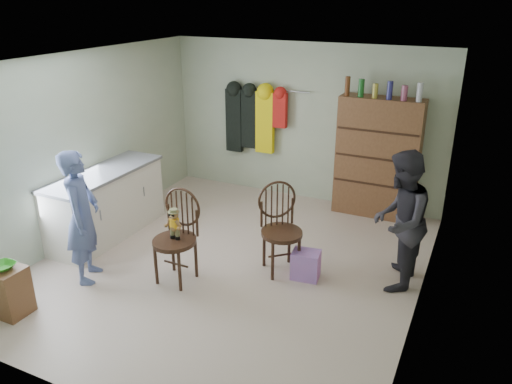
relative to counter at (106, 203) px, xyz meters
The scene contains 13 objects.
ground_plane 2.01m from the counter, ahead, with size 5.00×5.00×0.00m, color beige.
room_walls 2.30m from the counter, 15.25° to the left, with size 5.00×5.00×5.00m.
counter is the anchor object (origin of this frame).
stool 1.95m from the counter, 80.62° to the right, with size 0.38×0.32×0.54m, color brown.
bowl 1.94m from the counter, 80.62° to the right, with size 0.24×0.24×0.06m, color green.
plastic_tub 1.93m from the counter, 82.03° to the right, with size 0.38×0.36×0.36m, color white.
chair_front 1.65m from the counter, 19.68° to the right, with size 0.50×0.50×1.12m.
chair_far 2.54m from the counter, ahead, with size 0.70×0.70×1.11m.
striped_bag 2.92m from the counter, ahead, with size 0.33×0.25×0.34m, color #E572CC.
person_left 1.19m from the counter, 60.72° to the right, with size 0.58×0.38×1.59m, color #505E92.
person_right 3.91m from the counter, ahead, with size 0.79×0.62×1.63m, color #2D2B33.
dresser 3.96m from the counter, 35.69° to the left, with size 1.20×0.39×2.08m.
coat_rack 2.74m from the counter, 64.76° to the left, with size 1.42×0.12×1.09m.
Camera 1 is at (2.63, -4.84, 3.20)m, focal length 35.00 mm.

